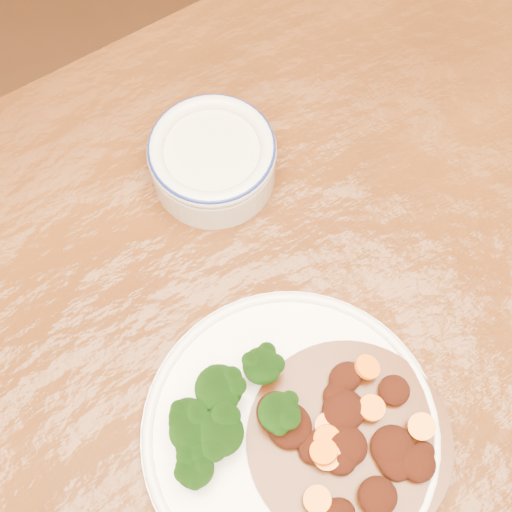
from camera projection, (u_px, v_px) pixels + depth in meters
ground at (270, 482)px, 1.35m from camera, size 4.00×4.00×0.00m
dining_table at (281, 412)px, 0.74m from camera, size 1.53×0.95×0.75m
dinner_plate at (291, 433)px, 0.64m from camera, size 0.27×0.27×0.02m
broccoli_florets at (222, 415)px, 0.62m from camera, size 0.13×0.09×0.05m
mince_stew at (350, 441)px, 0.62m from camera, size 0.18×0.18×0.03m
dip_bowl at (213, 159)px, 0.73m from camera, size 0.13×0.13×0.06m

